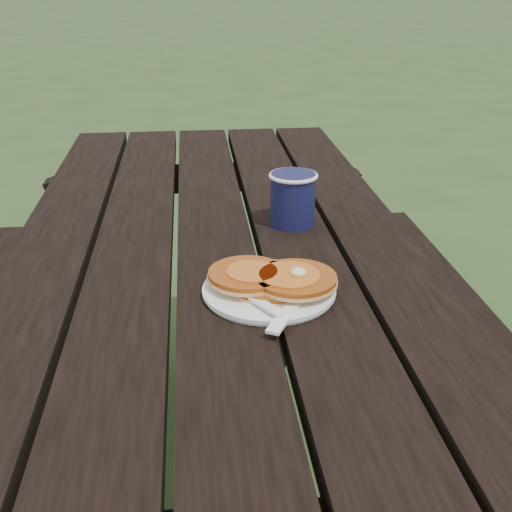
{
  "coord_description": "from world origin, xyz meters",
  "views": [
    {
      "loc": [
        -0.04,
        -1.09,
        1.22
      ],
      "look_at": [
        0.06,
        -0.17,
        0.8
      ],
      "focal_mm": 45.0,
      "sensor_mm": 36.0,
      "label": 1
    }
  ],
  "objects": [
    {
      "name": "fork",
      "position": [
        0.05,
        -0.26,
        0.77
      ],
      "size": [
        0.11,
        0.15,
        0.01
      ],
      "primitive_type": null,
      "rotation": [
        0.0,
        0.0,
        0.55
      ],
      "color": "white",
      "rests_on": "plate"
    },
    {
      "name": "plate",
      "position": [
        0.07,
        -0.2,
        0.76
      ],
      "size": [
        0.22,
        0.22,
        0.01
      ],
      "primitive_type": "cylinder",
      "rotation": [
        0.0,
        0.0,
        0.08
      ],
      "color": "white",
      "rests_on": "picnic_table"
    },
    {
      "name": "picnic_table",
      "position": [
        0.0,
        0.0,
        0.37
      ],
      "size": [
        1.36,
        1.8,
        0.75
      ],
      "color": "black",
      "rests_on": "ground"
    },
    {
      "name": "coffee_cup",
      "position": [
        0.16,
        0.09,
        0.81
      ],
      "size": [
        0.1,
        0.1,
        0.1
      ],
      "rotation": [
        0.0,
        0.0,
        -0.28
      ],
      "color": "#13153A",
      "rests_on": "picnic_table"
    },
    {
      "name": "pancake_stack",
      "position": [
        0.08,
        -0.2,
        0.77
      ],
      "size": [
        0.2,
        0.15,
        0.04
      ],
      "rotation": [
        0.0,
        0.0,
        -0.03
      ],
      "color": "#AA4D13",
      "rests_on": "plate"
    },
    {
      "name": "knife",
      "position": [
        0.1,
        -0.26,
        0.76
      ],
      "size": [
        0.1,
        0.17,
        0.0
      ],
      "primitive_type": "cube",
      "rotation": [
        0.0,
        0.0,
        -0.48
      ],
      "color": "white",
      "rests_on": "plate"
    }
  ]
}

